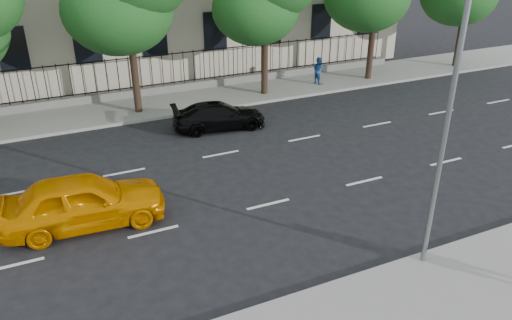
{
  "coord_description": "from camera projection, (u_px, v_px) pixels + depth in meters",
  "views": [
    {
      "loc": [
        -6.58,
        -10.72,
        8.77
      ],
      "look_at": [
        -0.23,
        3.0,
        1.52
      ],
      "focal_mm": 35.0,
      "sensor_mm": 36.0,
      "label": 1
    }
  ],
  "objects": [
    {
      "name": "ground",
      "position": [
        305.0,
        243.0,
        15.06
      ],
      "size": [
        120.0,
        120.0,
        0.0
      ],
      "primitive_type": "plane",
      "color": "black",
      "rests_on": "ground"
    },
    {
      "name": "far_sidewalk",
      "position": [
        173.0,
        102.0,
        26.48
      ],
      "size": [
        60.0,
        4.0,
        0.15
      ],
      "primitive_type": "cube",
      "color": "gray",
      "rests_on": "ground"
    },
    {
      "name": "lane_markings",
      "position": [
        242.0,
        177.0,
        18.94
      ],
      "size": [
        49.6,
        4.62,
        0.01
      ],
      "primitive_type": null,
      "color": "silver",
      "rests_on": "ground"
    },
    {
      "name": "iron_fence",
      "position": [
        164.0,
        84.0,
        27.62
      ],
      "size": [
        30.0,
        0.5,
        2.2
      ],
      "color": "slate",
      "rests_on": "far_sidewalk"
    },
    {
      "name": "street_light",
      "position": [
        437.0,
        83.0,
        12.33
      ],
      "size": [
        0.25,
        3.32,
        8.05
      ],
      "color": "slate",
      "rests_on": "near_sidewalk"
    },
    {
      "name": "yellow_taxi",
      "position": [
        83.0,
        201.0,
        15.62
      ],
      "size": [
        5.15,
        2.36,
        1.71
      ],
      "primitive_type": "imported",
      "rotation": [
        0.0,
        0.0,
        1.5
      ],
      "color": "orange",
      "rests_on": "ground"
    },
    {
      "name": "black_sedan",
      "position": [
        219.0,
        116.0,
        23.1
      ],
      "size": [
        4.51,
        2.31,
        1.25
      ],
      "primitive_type": "imported",
      "rotation": [
        0.0,
        0.0,
        1.44
      ],
      "color": "black",
      "rests_on": "ground"
    },
    {
      "name": "pedestrian_far",
      "position": [
        318.0,
        70.0,
        29.03
      ],
      "size": [
        0.71,
        0.84,
        1.56
      ],
      "primitive_type": "imported",
      "rotation": [
        0.0,
        0.0,
        1.74
      ],
      "color": "navy",
      "rests_on": "far_sidewalk"
    }
  ]
}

